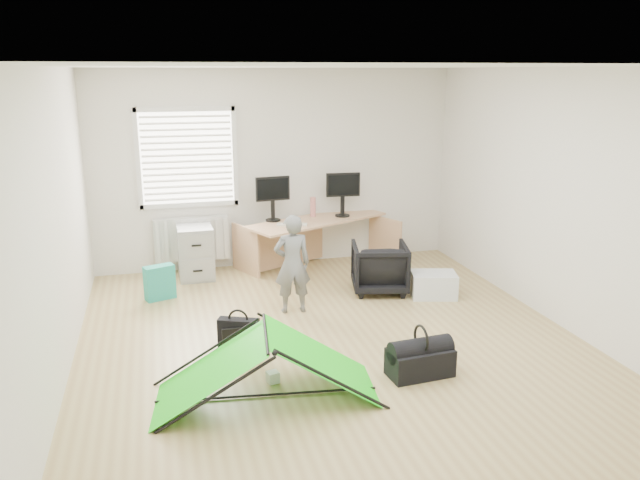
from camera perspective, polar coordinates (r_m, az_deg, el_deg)
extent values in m
plane|color=tan|center=(6.48, 0.92, -9.04)|extent=(5.50, 5.50, 0.00)
cube|color=silver|center=(8.68, -4.01, 6.50)|extent=(5.00, 0.02, 2.70)
cube|color=silver|center=(8.47, -12.04, 7.36)|extent=(1.20, 0.06, 1.20)
cube|color=silver|center=(8.65, -11.63, 0.09)|extent=(1.00, 0.12, 0.60)
cube|color=tan|center=(8.64, -0.26, -0.32)|extent=(2.11, 1.44, 0.69)
cube|color=#A5A6AA|center=(8.42, -11.33, -1.03)|extent=(0.45, 0.60, 0.70)
cube|color=black|center=(8.44, -4.35, 3.24)|extent=(0.47, 0.15, 0.45)
cube|color=black|center=(8.69, 2.07, 3.64)|extent=(0.48, 0.14, 0.45)
cube|color=beige|center=(8.23, -2.58, 1.43)|extent=(0.42, 0.24, 0.02)
cylinder|color=#CA7471|center=(8.69, -0.65, 3.05)|extent=(0.08, 0.08, 0.27)
imported|color=black|center=(7.75, 5.47, -2.52)|extent=(0.79, 0.81, 0.62)
imported|color=slate|center=(7.00, -2.55, -2.21)|extent=(0.42, 0.28, 1.13)
cube|color=silver|center=(7.71, 10.33, -4.05)|extent=(0.61, 0.50, 0.30)
cube|color=teal|center=(7.73, -14.45, -3.78)|extent=(0.38, 0.26, 0.42)
cube|color=black|center=(6.28, -7.44, -8.46)|extent=(0.42, 0.27, 0.30)
cube|color=silver|center=(5.65, -4.34, -12.39)|extent=(0.12, 0.12, 0.10)
cube|color=black|center=(5.79, 9.13, -10.98)|extent=(0.60, 0.34, 0.25)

